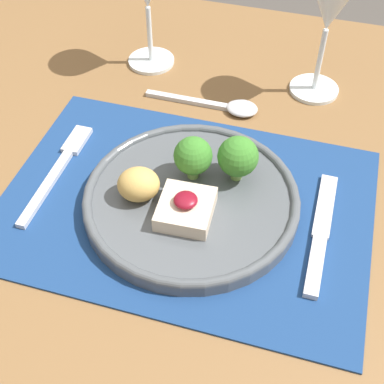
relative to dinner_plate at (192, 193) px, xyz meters
name	(u,v)px	position (x,y,z in m)	size (l,w,h in m)	color
dining_table	(186,251)	(-0.01, 0.00, -0.11)	(1.30, 1.01, 0.76)	brown
placemat	(185,204)	(-0.01, 0.00, -0.02)	(0.45, 0.32, 0.00)	navy
dinner_plate	(192,193)	(0.00, 0.00, 0.00)	(0.26, 0.26, 0.08)	#4C5156
fork	(60,166)	(-0.18, 0.01, -0.01)	(0.02, 0.19, 0.01)	silver
knife	(320,240)	(0.16, -0.02, -0.01)	(0.02, 0.19, 0.01)	silver
spoon	(227,106)	(0.00, 0.19, -0.01)	(0.17, 0.04, 0.01)	silver
wine_glass_near	(331,7)	(0.11, 0.27, 0.12)	(0.08, 0.08, 0.19)	white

